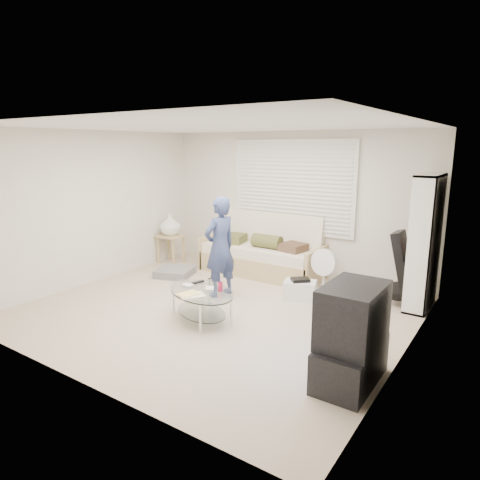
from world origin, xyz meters
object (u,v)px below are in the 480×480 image
Objects in this scene: bookshelf at (424,243)px; futon_sofa at (262,254)px; tv_unit at (351,336)px; coffee_table at (201,296)px.

futon_sofa is at bearing 176.27° from bookshelf.
tv_unit is (-0.13, -2.48, -0.46)m from bookshelf.
coffee_table is (-2.14, 0.37, -0.15)m from tv_unit.
futon_sofa is 2.78m from bookshelf.
tv_unit is at bearing -45.80° from futon_sofa.
futon_sofa reaches higher than coffee_table.
bookshelf is 3.15m from coffee_table.
coffee_table is at bearing 170.30° from tv_unit.
bookshelf reaches higher than coffee_table.
futon_sofa reaches higher than tv_unit.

